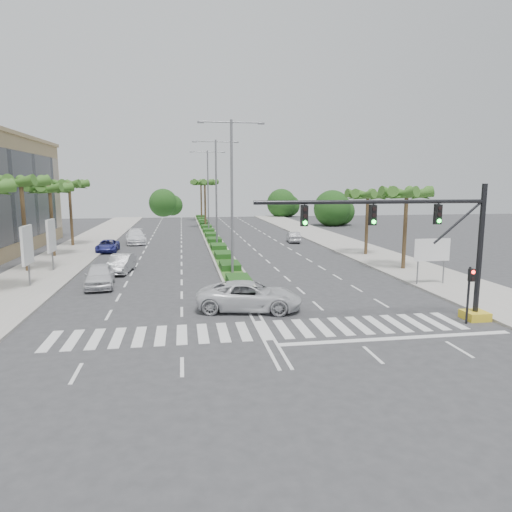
{
  "coord_description": "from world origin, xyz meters",
  "views": [
    {
      "loc": [
        -3.86,
        -21.4,
        7.16
      ],
      "look_at": [
        0.38,
        4.67,
        3.0
      ],
      "focal_mm": 32.0,
      "sensor_mm": 36.0,
      "label": 1
    }
  ],
  "objects_px": {
    "car_parked_a": "(100,276)",
    "car_parked_c": "(108,246)",
    "car_right": "(293,237)",
    "car_parked_d": "(136,237)",
    "car_crossing": "(250,296)",
    "car_parked_b": "(121,264)"
  },
  "relations": [
    {
      "from": "car_parked_c",
      "to": "car_parked_d",
      "type": "relative_size",
      "value": 0.8
    },
    {
      "from": "car_parked_c",
      "to": "car_parked_d",
      "type": "xyz_separation_m",
      "value": [
        2.3,
        6.68,
        0.19
      ]
    },
    {
      "from": "car_parked_b",
      "to": "car_crossing",
      "type": "distance_m",
      "value": 15.56
    },
    {
      "from": "car_parked_d",
      "to": "car_parked_c",
      "type": "bearing_deg",
      "value": -116.88
    },
    {
      "from": "car_parked_a",
      "to": "car_right",
      "type": "height_order",
      "value": "car_parked_a"
    },
    {
      "from": "car_parked_a",
      "to": "car_right",
      "type": "distance_m",
      "value": 29.66
    },
    {
      "from": "car_parked_b",
      "to": "car_parked_c",
      "type": "distance_m",
      "value": 12.65
    },
    {
      "from": "car_parked_b",
      "to": "car_parked_c",
      "type": "bearing_deg",
      "value": 110.13
    },
    {
      "from": "car_parked_a",
      "to": "car_crossing",
      "type": "height_order",
      "value": "car_crossing"
    },
    {
      "from": "car_parked_c",
      "to": "car_crossing",
      "type": "xyz_separation_m",
      "value": [
        11.66,
        -25.18,
        0.19
      ]
    },
    {
      "from": "car_parked_a",
      "to": "car_crossing",
      "type": "bearing_deg",
      "value": -44.76
    },
    {
      "from": "car_parked_a",
      "to": "car_crossing",
      "type": "relative_size",
      "value": 0.8
    },
    {
      "from": "car_parked_a",
      "to": "car_parked_d",
      "type": "bearing_deg",
      "value": 83.46
    },
    {
      "from": "car_parked_a",
      "to": "car_parked_d",
      "type": "xyz_separation_m",
      "value": [
        0.18,
        24.22,
        0.01
      ]
    },
    {
      "from": "car_parked_c",
      "to": "car_crossing",
      "type": "distance_m",
      "value": 27.75
    },
    {
      "from": "car_parked_d",
      "to": "car_crossing",
      "type": "relative_size",
      "value": 0.95
    },
    {
      "from": "car_parked_a",
      "to": "car_parked_d",
      "type": "height_order",
      "value": "car_parked_d"
    },
    {
      "from": "car_parked_c",
      "to": "car_right",
      "type": "bearing_deg",
      "value": 11.64
    },
    {
      "from": "car_right",
      "to": "car_parked_a",
      "type": "bearing_deg",
      "value": 55.39
    },
    {
      "from": "car_parked_b",
      "to": "car_parked_c",
      "type": "relative_size",
      "value": 0.99
    },
    {
      "from": "car_parked_a",
      "to": "car_parked_c",
      "type": "bearing_deg",
      "value": 90.77
    },
    {
      "from": "car_parked_c",
      "to": "car_right",
      "type": "height_order",
      "value": "car_right"
    }
  ]
}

